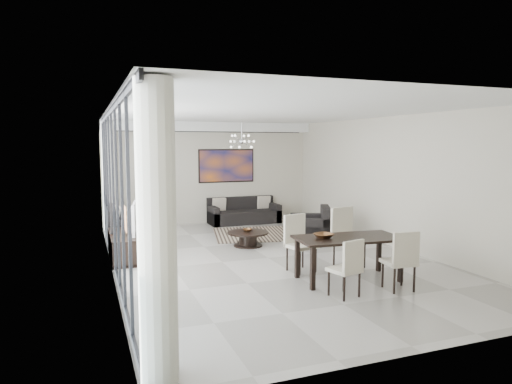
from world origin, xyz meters
name	(u,v)px	position (x,y,z in m)	size (l,w,h in m)	color
room_shell	(289,186)	(0.46, 0.00, 1.45)	(6.00, 9.00, 2.90)	#A8A39B
window_wall	(118,191)	(-2.86, 0.00, 1.47)	(0.37, 8.95, 2.90)	white
soffit	(211,127)	(0.00, 4.30, 2.77)	(5.98, 0.40, 0.26)	white
painting	(227,166)	(0.50, 4.47, 1.65)	(1.68, 0.04, 0.98)	#C75F1B
chandelier	(242,141)	(0.30, 2.50, 2.35)	(0.66, 0.66, 0.71)	silver
rug	(266,234)	(0.87, 2.30, 0.01)	(2.58, 1.99, 0.01)	black
coffee_table	(248,238)	(-0.02, 1.16, 0.18)	(0.93, 0.93, 0.32)	black
bowl_coffee	(248,230)	(-0.01, 1.20, 0.36)	(0.21, 0.21, 0.07)	brown
sofa_main	(244,214)	(0.89, 4.07, 0.25)	(2.03, 0.83, 0.74)	black
loveseat	(125,229)	(-2.55, 2.73, 0.28)	(0.92, 1.64, 0.82)	black
armchair	(312,229)	(1.59, 1.17, 0.28)	(1.24, 1.26, 0.82)	black
side_table	(131,225)	(-2.42, 2.49, 0.40)	(0.43, 0.43, 0.60)	black
tv_console	(122,246)	(-2.76, 0.98, 0.25)	(0.46, 1.62, 0.51)	black
television	(129,218)	(-2.60, 1.00, 0.81)	(1.04, 0.14, 0.60)	gray
dining_table	(349,242)	(0.70, -1.86, 0.65)	(1.83, 1.03, 0.74)	black
dining_chair_sw	(349,265)	(0.21, -2.64, 0.51)	(0.50, 0.50, 0.89)	beige
dining_chair_se	(402,257)	(1.15, -2.68, 0.55)	(0.48, 0.48, 0.96)	beige
dining_chair_nw	(298,239)	(0.17, -1.02, 0.58)	(0.56, 0.56, 1.01)	beige
dining_chair_ne	(346,232)	(1.14, -1.05, 0.64)	(0.59, 0.59, 1.10)	beige
bowl_dining	(324,236)	(0.27, -1.78, 0.77)	(0.31, 0.31, 0.08)	brown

